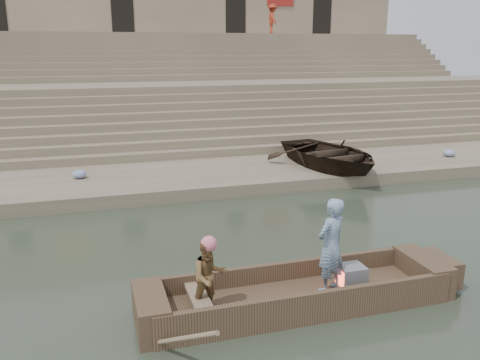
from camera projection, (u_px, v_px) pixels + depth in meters
name	position (u px, v px, depth m)	size (l,w,h in m)	color
ground	(336.00, 286.00, 9.51)	(120.00, 120.00, 0.00)	#2D382A
lower_landing	(226.00, 176.00, 16.86)	(32.00, 4.00, 0.40)	gray
mid_landing	(185.00, 113.00, 23.49)	(32.00, 3.00, 2.80)	gray
upper_landing	(162.00, 79.00, 29.65)	(32.00, 3.00, 5.20)	gray
ghat_steps	(178.00, 101.00, 24.95)	(32.00, 11.00, 5.20)	gray
building_wall	(152.00, 29.00, 32.58)	(32.00, 5.07, 11.20)	tan
main_rowboat	(297.00, 300.00, 8.74)	(5.00, 1.30, 0.22)	brown
rowboat_trim	(309.00, 288.00, 8.74)	(6.04, 2.63, 1.91)	brown
standing_man	(331.00, 246.00, 8.63)	(0.63, 0.41, 1.71)	navy
rowing_man	(209.00, 276.00, 8.00)	(0.60, 0.47, 1.24)	#267431
television	(351.00, 276.00, 8.95)	(0.46, 0.42, 0.40)	slate
beached_rowboat	(330.00, 154.00, 17.07)	(3.24, 4.54, 0.94)	#2D2116
pedestrian	(273.00, 19.00, 29.77)	(1.11, 0.64, 1.72)	#9F2E1A
cloth_bundles	(122.00, 170.00, 16.28)	(18.46, 1.93, 0.26)	#3F5999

